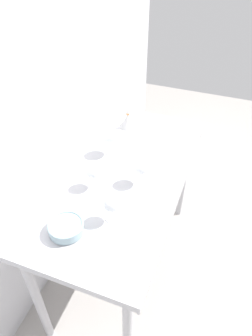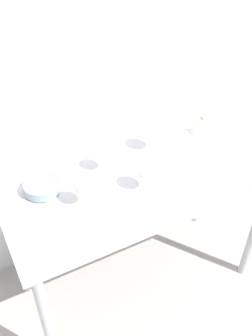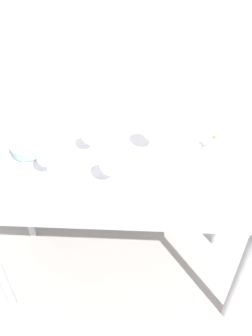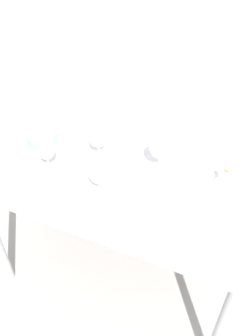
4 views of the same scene
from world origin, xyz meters
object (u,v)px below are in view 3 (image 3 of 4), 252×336
(tasting_sheet_upper, at_px, (172,179))
(decanter_funnel, at_px, (213,144))
(wine_glass_far_left, at_px, (90,137))
(wine_glass_near_center, at_px, (110,166))
(tasting_bowl, at_px, (27,147))
(wine_glass_far_right, at_px, (152,131))
(wine_glass_near_left, at_px, (46,159))

(tasting_sheet_upper, bearing_deg, decanter_funnel, 69.56)
(wine_glass_far_left, height_order, decanter_funnel, wine_glass_far_left)
(wine_glass_near_center, bearing_deg, tasting_sheet_upper, 9.72)
(wine_glass_far_left, bearing_deg, decanter_funnel, 3.58)
(wine_glass_near_center, height_order, tasting_bowl, wine_glass_near_center)
(wine_glass_near_center, distance_m, tasting_bowl, 0.50)
(wine_glass_near_center, distance_m, wine_glass_far_right, 0.32)
(tasting_sheet_upper, height_order, tasting_bowl, tasting_bowl)
(wine_glass_near_left, height_order, wine_glass_far_right, wine_glass_far_right)
(wine_glass_near_center, xyz_separation_m, wine_glass_far_left, (-0.12, 0.22, -0.01))
(tasting_sheet_upper, bearing_deg, wine_glass_near_center, -145.01)
(wine_glass_far_right, xyz_separation_m, decanter_funnel, (0.31, 0.01, -0.08))
(wine_glass_near_center, bearing_deg, decanter_funnel, 27.27)
(tasting_bowl, bearing_deg, tasting_sheet_upper, -12.61)
(wine_glass_far_left, xyz_separation_m, decanter_funnel, (0.62, 0.04, -0.06))
(wine_glass_near_left, xyz_separation_m, wine_glass_far_right, (0.49, 0.21, 0.02))
(wine_glass_near_center, height_order, wine_glass_far_left, wine_glass_near_center)
(wine_glass_near_center, height_order, wine_glass_far_right, wine_glass_far_right)
(wine_glass_near_left, relative_size, decanter_funnel, 1.13)
(tasting_bowl, height_order, decanter_funnel, decanter_funnel)
(wine_glass_far_right, relative_size, decanter_funnel, 1.29)
(wine_glass_far_right, xyz_separation_m, tasting_bowl, (-0.63, -0.04, -0.09))
(wine_glass_near_left, bearing_deg, decanter_funnel, 15.33)
(wine_glass_far_right, distance_m, tasting_sheet_upper, 0.26)
(wine_glass_near_left, bearing_deg, wine_glass_far_right, 23.48)
(decanter_funnel, bearing_deg, tasting_sheet_upper, -135.71)
(wine_glass_near_left, relative_size, tasting_bowl, 0.94)
(tasting_bowl, bearing_deg, decanter_funnel, 2.84)
(wine_glass_near_center, distance_m, decanter_funnel, 0.57)
(wine_glass_far_right, distance_m, decanter_funnel, 0.32)
(wine_glass_far_left, relative_size, decanter_funnel, 1.10)
(wine_glass_near_center, xyz_separation_m, tasting_sheet_upper, (0.29, 0.05, -0.11))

